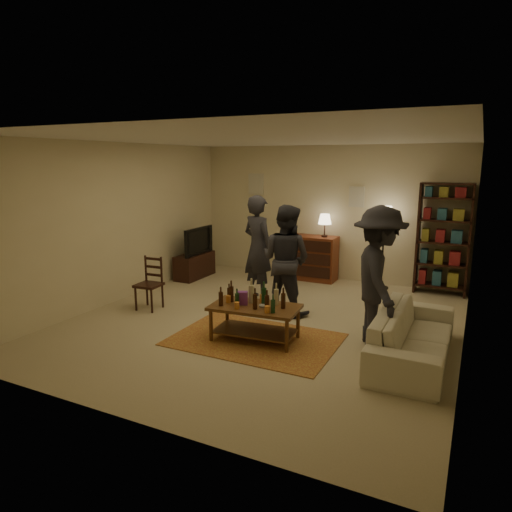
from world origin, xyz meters
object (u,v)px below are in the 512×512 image
Objects in this scene: dining_chair at (150,281)px; person_by_sofa at (379,277)px; person_right at (286,260)px; dresser at (312,257)px; person_left at (258,248)px; coffee_table at (254,310)px; tv_stand at (195,259)px; floor_lamp at (385,219)px; bookshelf at (443,238)px; sofa at (413,335)px.

person_by_sofa is at bearing -2.63° from dining_chair.
person_by_sofa reaches higher than person_right.
dining_chair is 2.25m from person_right.
dresser is at bearing 10.54° from person_by_sofa.
dining_chair is at bearing 65.73° from person_left.
dining_chair is at bearing -120.80° from dresser.
tv_stand is at bearing 136.30° from coffee_table.
tv_stand is 3.88m from floor_lamp.
coffee_table is 1.17× the size of tv_stand.
dining_chair is 5.20m from bookshelf.
floor_lamp is at bearing 13.05° from tv_stand.
person_by_sofa is (0.48, -2.81, -0.40)m from floor_lamp.
person_right is (-2.08, 0.93, 0.56)m from sofa.
coffee_table is 4.10m from bookshelf.
person_right reaches higher than dining_chair.
dresser is at bearing -80.83° from person_left.
dresser reaches higher than dining_chair.
tv_stand is at bearing 41.86° from person_by_sofa.
sofa is at bearing -90.82° from bookshelf.
dining_chair reaches higher than coffee_table.
person_left is (-0.41, -1.69, 0.44)m from dresser.
dresser is at bearing 55.43° from dining_chair.
bookshelf is at bearing 31.93° from dining_chair.
dresser is 0.74× the size of person_by_sofa.
tv_stand is at bearing -0.07° from person_left.
coffee_table is 0.79× the size of floor_lamp.
bookshelf is 1.16× the size of person_right.
dining_chair is at bearing -144.29° from bookshelf.
person_right reaches higher than floor_lamp.
person_by_sofa is at bearing 64.64° from sofa.
person_right reaches higher than sofa.
floor_lamp reaches higher than dining_chair.
dining_chair is 4.38m from floor_lamp.
person_left reaches higher than coffee_table.
bookshelf is 1.10× the size of person_left.
sofa is at bearing -25.34° from tv_stand.
tv_stand reaches higher than coffee_table.
floor_lamp is (3.17, 2.89, 0.87)m from dining_chair.
bookshelf is (4.20, 3.02, 0.58)m from dining_chair.
dresser is 2.24m from person_right.
dresser is (1.76, 2.95, 0.02)m from dining_chair.
coffee_table is at bearing -43.70° from tv_stand.
person_left is (1.35, 1.26, 0.46)m from dining_chair.
tv_stand is 0.52× the size of bookshelf.
coffee_table is at bearing -83.72° from dresser.
floor_lamp is 2.88m from person_by_sofa.
person_left reaches higher than floor_lamp.
coffee_table is 0.71× the size of person_right.
coffee_table is 0.61× the size of bookshelf.
coffee_table is 1.41× the size of dining_chair.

